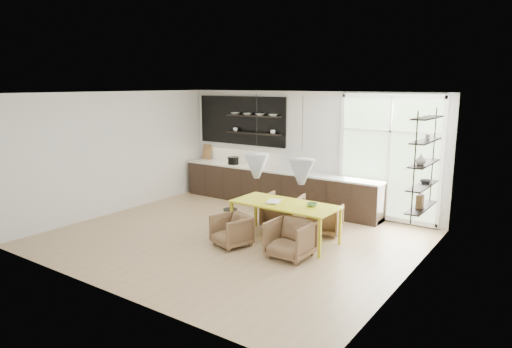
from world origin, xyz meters
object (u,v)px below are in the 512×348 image
object	(u,v)px
armchair_back_right	(325,219)
armchair_front_right	(290,239)
dining_table	(285,206)
armchair_front_left	(232,231)
wire_stool	(230,215)
armchair_back_left	(283,211)

from	to	relation	value
armchair_back_right	armchair_front_right	xyz separation A→B (m)	(0.09, -1.57, 0.04)
dining_table	armchair_front_left	distance (m)	1.15
armchair_back_right	armchair_front_right	distance (m)	1.57
armchair_back_right	armchair_front_left	size ratio (longest dim) A/B	1.01
armchair_front_left	wire_stool	world-z (taller)	armchair_front_left
dining_table	armchair_back_right	world-z (taller)	dining_table
dining_table	armchair_front_right	size ratio (longest dim) A/B	2.79
dining_table	armchair_back_left	world-z (taller)	dining_table
armchair_back_left	wire_stool	size ratio (longest dim) A/B	1.93
armchair_back_right	wire_stool	distance (m)	2.04
armchair_front_left	armchair_back_left	bearing A→B (deg)	101.19
armchair_back_left	wire_stool	bearing A→B (deg)	26.64
dining_table	armchair_back_right	distance (m)	1.06
armchair_front_left	wire_stool	xyz separation A→B (m)	(-0.73, 0.89, -0.04)
armchair_back_left	wire_stool	distance (m)	1.15
dining_table	armchair_back_left	size ratio (longest dim) A/B	2.63
armchair_back_left	armchair_front_left	bearing A→B (deg)	73.29
armchair_front_left	armchair_front_right	xyz separation A→B (m)	(1.24, 0.12, 0.04)
dining_table	armchair_front_right	xyz separation A→B (m)	(0.55, -0.71, -0.37)
armchair_front_right	dining_table	bearing A→B (deg)	128.76
armchair_back_left	armchair_front_left	size ratio (longest dim) A/B	1.20
dining_table	armchair_front_right	bearing A→B (deg)	-51.62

